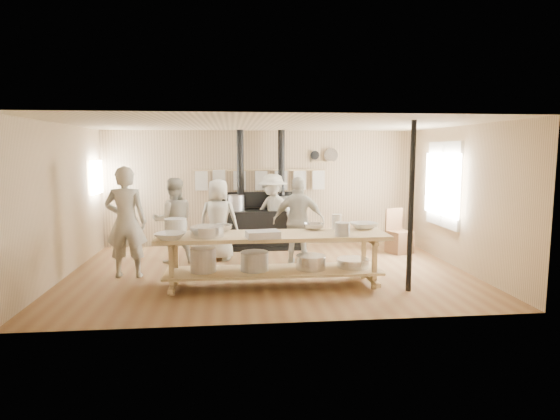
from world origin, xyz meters
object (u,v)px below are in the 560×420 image
Objects in this scene: chair at (399,240)px; cook_by_window at (273,212)px; cook_right at (299,221)px; stove at (261,225)px; cook_left at (174,220)px; cook_center at (219,220)px; roasting_pan at (263,234)px; cook_far_left at (126,222)px; prep_table at (273,254)px.

cook_by_window is at bearing 145.42° from chair.
cook_right is at bearing 178.56° from chair.
cook_left is at bearing -145.59° from stove.
cook_center is 3.30× the size of roasting_pan.
cook_left is at bearing -114.12° from cook_by_window.
cook_far_left is at bearing 46.15° from cook_left.
chair is at bearing 175.41° from cook_left.
prep_table is 0.54m from roasting_pan.
cook_by_window reaches higher than cook_left.
chair is at bearing -151.74° from cook_right.
prep_table is at bearing -163.49° from chair.
stove reaches higher than prep_table.
cook_left is 1.76× the size of chair.
cook_by_window is (0.25, 2.85, 0.31)m from prep_table.
stove reaches higher than cook_left.
roasting_pan is (-0.18, -3.35, 0.38)m from stove.
stove reaches higher than cook_center.
stove is 1.56× the size of cook_right.
cook_center reaches higher than roasting_pan.
cook_by_window is at bearing -129.14° from cook_center.
cook_by_window is (2.00, 1.03, 0.01)m from cook_left.
cook_center is 2.39m from roasting_pan.
cook_right reaches higher than cook_center.
stove is at bearing 86.89° from roasting_pan.
cook_by_window reaches higher than cook_center.
cook_left is 2.25m from cook_by_window.
cook_left is 0.86m from cook_center.
chair is at bearing 37.64° from prep_table.
stove is 2.79× the size of chair.
stove is at bearing -175.34° from cook_by_window.
cook_right is (0.61, -1.61, 0.31)m from stove.
stove is at bearing -136.71° from cook_far_left.
prep_table is 2.24× the size of cook_center.
chair is at bearing 25.13° from cook_by_window.
cook_left is at bearing -123.02° from cook_far_left.
cook_far_left is at bearing 152.61° from roasting_pan.
cook_far_left is at bearing -137.96° from stove.
cook_left reaches higher than prep_table.
cook_left reaches higher than chair.
cook_far_left is 1.14× the size of cook_right.
prep_table is 1.57m from cook_right.
prep_table is at bearing 162.30° from cook_far_left.
cook_left is at bearing 163.86° from chair.
cook_right is at bearing 66.45° from prep_table.
prep_table is 2.19× the size of cook_left.
cook_by_window reaches higher than chair.
cook_right is (1.51, -0.54, 0.03)m from cook_center.
chair is at bearing -15.47° from stove.
stove is 1.75m from cook_right.
stove reaches higher than cook_by_window.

